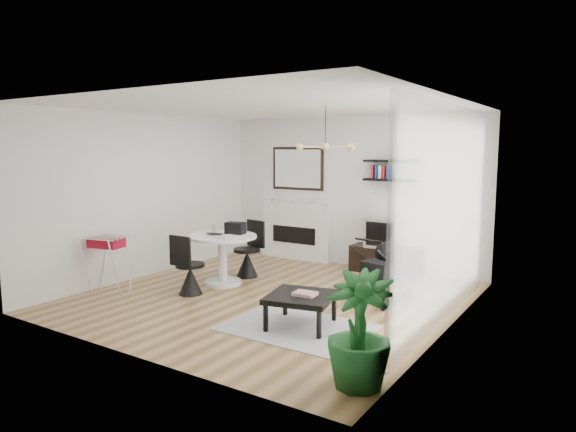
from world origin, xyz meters
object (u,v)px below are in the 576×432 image
Objects in this scene: fireplace at (296,224)px; stroller at (386,273)px; coffee_table at (301,298)px; potted_plant at (359,330)px; drying_rack at (109,263)px; tv_console at (386,260)px; dining_table at (223,252)px; crt_tv at (385,232)px.

fireplace is 3.10m from stroller.
potted_plant is (1.25, -1.05, 0.17)m from coffee_table.
drying_rack is 4.50m from potted_plant.
coffee_table is at bearing -86.59° from tv_console.
drying_rack is 0.94× the size of coffee_table.
fireplace is 2.39× the size of coffee_table.
dining_table is 1.69m from drying_rack.
fireplace is 1.97m from tv_console.
crt_tv is at bearing 124.47° from stroller.
fireplace is at bearing 128.02° from potted_plant.
crt_tv is (-0.02, -0.00, 0.48)m from tv_console.
tv_console is 1.43× the size of drying_rack.
crt_tv is 4.39m from potted_plant.
drying_rack is (-1.08, -3.49, -0.24)m from fireplace.
potted_plant is (1.43, -4.14, 0.30)m from tv_console.
coffee_table is at bearing -25.73° from dining_table.
fireplace is 2.01× the size of dining_table.
crt_tv is 0.69× the size of drying_rack.
dining_table is 1.12× the size of stroller.
dining_table reaches higher than coffee_table.
coffee_table is 0.86× the size of potted_plant.
dining_table is 2.57m from stroller.
dining_table is 1.27× the size of drying_rack.
stroller is at bearing 107.19° from potted_plant.
drying_rack is at bearing 169.89° from potted_plant.
coffee_table is at bearing 139.88° from potted_plant.
fireplace reaches higher than drying_rack.
stroller reaches higher than tv_console.
stroller is at bearing 72.96° from coffee_table.
fireplace is 3.72× the size of crt_tv.
crt_tv reaches higher than drying_rack.
stroller is at bearing -34.02° from fireplace.
fireplace reaches higher than potted_plant.
fireplace is at bearing 91.20° from dining_table.
coffee_table is (2.05, -0.99, -0.16)m from dining_table.
drying_rack is 3.19m from coffee_table.
dining_table is 2.28m from coffee_table.
potted_plant is at bearing -22.10° from drying_rack.
fireplace reaches higher than tv_console.
crt_tv reaches higher than coffee_table.
crt_tv is 0.64× the size of coffee_table.
tv_console is at bearing 8.76° from crt_tv.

